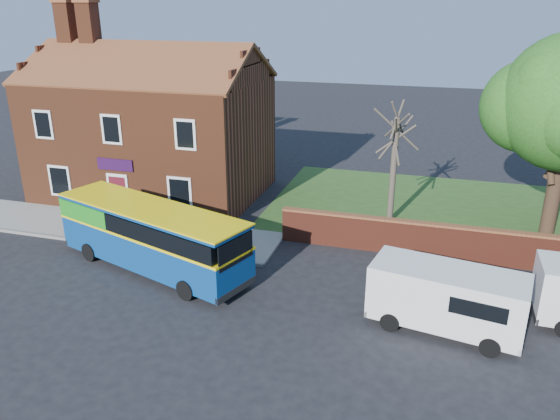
% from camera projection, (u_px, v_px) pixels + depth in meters
% --- Properties ---
extents(ground, '(120.00, 120.00, 0.00)m').
position_uv_depth(ground, '(178.00, 307.00, 20.03)').
color(ground, black).
rests_on(ground, ground).
extents(pavement, '(18.00, 3.50, 0.12)m').
position_uv_depth(pavement, '(102.00, 227.00, 27.01)').
color(pavement, gray).
rests_on(pavement, ground).
extents(kerb, '(18.00, 0.15, 0.14)m').
position_uv_depth(kerb, '(80.00, 241.00, 25.44)').
color(kerb, slate).
rests_on(kerb, ground).
extents(grass_strip, '(26.00, 12.00, 0.04)m').
position_uv_depth(grass_strip, '(519.00, 218.00, 28.21)').
color(grass_strip, '#426B28').
rests_on(grass_strip, ground).
extents(shop_building, '(12.30, 8.13, 10.50)m').
position_uv_depth(shop_building, '(153.00, 135.00, 30.97)').
color(shop_building, brown).
rests_on(shop_building, ground).
extents(boundary_wall, '(22.00, 0.38, 1.60)m').
position_uv_depth(boundary_wall, '(538.00, 252.00, 22.56)').
color(boundary_wall, maroon).
rests_on(boundary_wall, ground).
extents(bus, '(9.27, 5.06, 2.75)m').
position_uv_depth(bus, '(147.00, 233.00, 22.52)').
color(bus, navy).
rests_on(bus, ground).
extents(van_near, '(5.32, 2.87, 2.21)m').
position_uv_depth(van_near, '(447.00, 297.00, 18.30)').
color(van_near, white).
rests_on(van_near, ground).
extents(bare_tree, '(2.19, 2.61, 5.84)m').
position_uv_depth(bare_tree, '(394.00, 165.00, 26.78)').
color(bare_tree, '#4C4238').
rests_on(bare_tree, ground).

